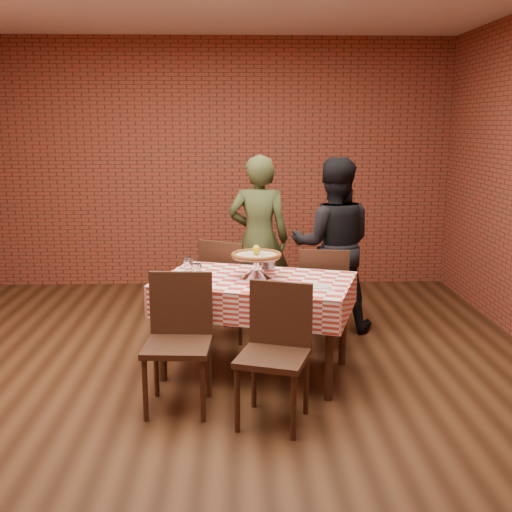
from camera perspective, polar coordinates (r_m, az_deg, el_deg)
name	(u,v)px	position (r m, az deg, el deg)	size (l,w,h in m)	color
ground	(209,384)	(4.74, -4.42, -11.76)	(6.00, 6.00, 0.00)	black
back_wall	(218,164)	(7.34, -3.58, 8.48)	(5.50, 5.50, 0.00)	brown
table	(256,326)	(4.81, -0.04, -6.54)	(1.43, 0.86, 0.75)	#3E2417
tablecloth	(256,294)	(4.73, -0.04, -3.56)	(1.46, 0.89, 0.25)	red
pizza_stand	(256,267)	(4.71, 0.04, -1.03)	(0.38, 0.38, 0.17)	silver
pizza	(256,256)	(4.69, 0.04, 0.05)	(0.39, 0.39, 0.03)	beige
lemon	(256,250)	(4.68, 0.04, 0.57)	(0.06, 0.06, 0.08)	yellow
water_glass_left	(197,271)	(4.72, -5.50, -1.39)	(0.07, 0.07, 0.12)	white
water_glass_right	(188,264)	(4.95, -6.28, -0.78)	(0.07, 0.07, 0.12)	white
side_plate	(320,286)	(4.49, 5.93, -2.80)	(0.16, 0.16, 0.01)	white
sweetener_packet_a	(331,291)	(4.38, 6.95, -3.26)	(0.05, 0.04, 0.01)	white
sweetener_packet_b	(340,288)	(4.46, 7.81, -2.99)	(0.05, 0.04, 0.01)	white
condiment_caddy	(269,262)	(4.93, 1.19, -0.56)	(0.11, 0.08, 0.15)	silver
chair_near_left	(178,345)	(4.22, -7.28, -8.18)	(0.44, 0.44, 0.92)	#3E2417
chair_near_right	(273,357)	(3.99, 1.58, -9.36)	(0.43, 0.43, 0.91)	#3E2417
chair_far_left	(232,287)	(5.61, -2.24, -2.93)	(0.43, 0.43, 0.91)	#3E2417
chair_far_right	(323,296)	(5.41, 6.22, -3.69)	(0.41, 0.41, 0.89)	#3E2417
diner_olive	(259,239)	(6.01, 0.25, 1.60)	(0.60, 0.39, 1.63)	#3F4825
diner_black	(333,245)	(5.78, 7.12, 1.02)	(0.79, 0.61, 1.62)	black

